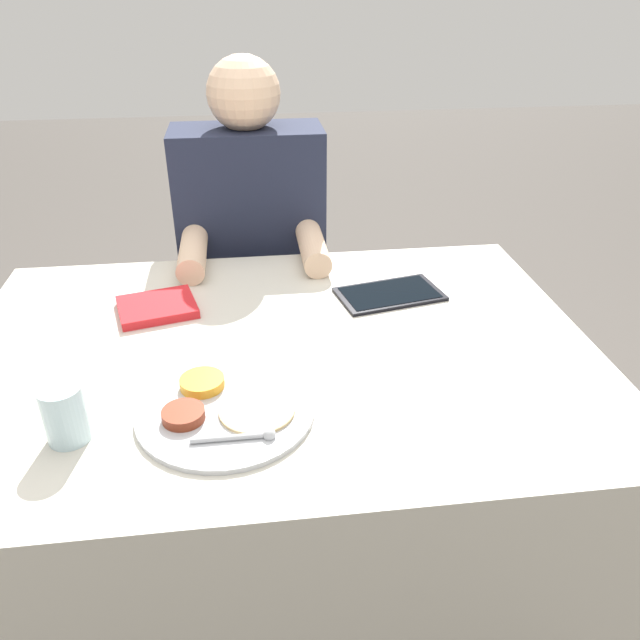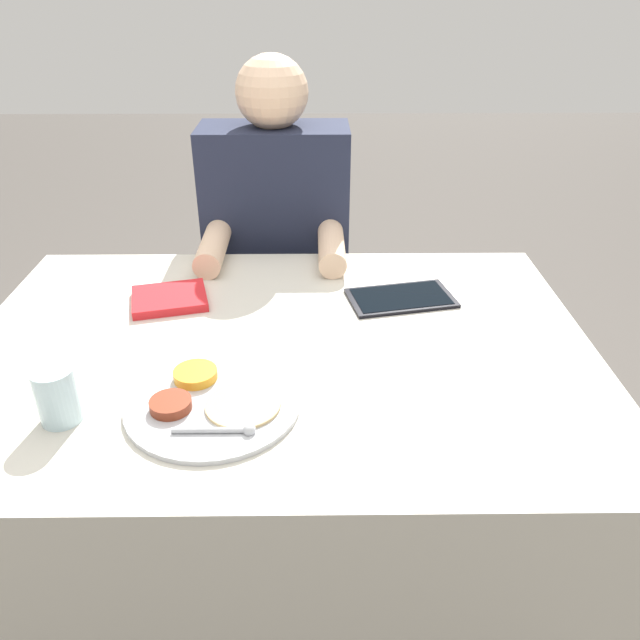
{
  "view_description": "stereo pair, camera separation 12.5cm",
  "coord_description": "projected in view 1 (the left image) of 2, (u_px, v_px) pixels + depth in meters",
  "views": [
    {
      "loc": [
        -0.05,
        -1.08,
        1.42
      ],
      "look_at": [
        0.09,
        -0.01,
        0.8
      ],
      "focal_mm": 35.0,
      "sensor_mm": 36.0,
      "label": 1
    },
    {
      "loc": [
        0.07,
        -1.09,
        1.42
      ],
      "look_at": [
        0.09,
        -0.01,
        0.8
      ],
      "focal_mm": 35.0,
      "sensor_mm": 36.0,
      "label": 2
    }
  ],
  "objects": [
    {
      "name": "ground_plane",
      "position": [
        288.0,
        585.0,
        1.64
      ],
      "size": [
        12.0,
        12.0,
        0.0
      ],
      "primitive_type": "plane",
      "color": "#4C4742"
    },
    {
      "name": "red_notebook",
      "position": [
        157.0,
        308.0,
        1.4
      ],
      "size": [
        0.2,
        0.18,
        0.02
      ],
      "color": "silver",
      "rests_on": "dining_table"
    },
    {
      "name": "drinking_glass",
      "position": [
        65.0,
        414.0,
        1.0
      ],
      "size": [
        0.07,
        0.07,
        0.1
      ],
      "color": "silver",
      "rests_on": "dining_table"
    },
    {
      "name": "thali_tray",
      "position": [
        223.0,
        409.0,
        1.08
      ],
      "size": [
        0.31,
        0.31,
        0.03
      ],
      "color": "#B7BABF",
      "rests_on": "dining_table"
    },
    {
      "name": "person_diner",
      "position": [
        255.0,
        284.0,
        1.9
      ],
      "size": [
        0.41,
        0.44,
        1.23
      ],
      "color": "black",
      "rests_on": "ground_plane"
    },
    {
      "name": "dining_table",
      "position": [
        284.0,
        481.0,
        1.46
      ],
      "size": [
        1.29,
        0.92,
        0.74
      ],
      "color": "beige",
      "rests_on": "ground_plane"
    },
    {
      "name": "tablet_device",
      "position": [
        390.0,
        294.0,
        1.47
      ],
      "size": [
        0.26,
        0.18,
        0.01
      ],
      "color": "black",
      "rests_on": "dining_table"
    }
  ]
}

